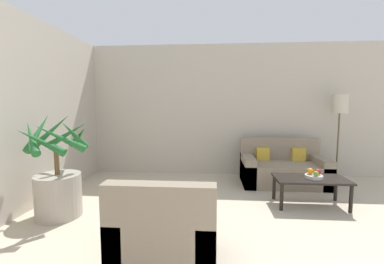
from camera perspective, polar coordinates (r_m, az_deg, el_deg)
name	(u,v)px	position (r m, az deg, el deg)	size (l,w,h in m)	color
wall_back	(263,110)	(5.50, 15.59, 4.64)	(8.73, 0.06, 2.70)	#BCB2A3
potted_palm	(58,183)	(3.82, -27.63, -9.95)	(0.87, 0.88, 1.37)	#ADA393
sofa_loveseat	(282,169)	(5.10, 19.47, -7.80)	(1.49, 0.85, 0.82)	gray
floor_lamp	(340,109)	(5.53, 30.00, 4.38)	(0.28, 0.28, 1.65)	brown
coffee_table	(310,182)	(4.15, 24.84, -9.96)	(1.01, 0.53, 0.41)	black
fruit_bowl	(314,177)	(4.12, 25.43, -8.94)	(0.24, 0.24, 0.05)	beige
apple_red	(318,172)	(4.14, 26.18, -7.95)	(0.08, 0.08, 0.08)	red
apple_green	(316,174)	(4.04, 25.83, -8.33)	(0.08, 0.08, 0.08)	olive
orange_fruit	(310,171)	(4.13, 24.78, -7.91)	(0.09, 0.09, 0.09)	orange
armchair	(166,237)	(2.50, -5.87, -22.12)	(0.89, 0.76, 0.85)	gray
ottoman	(178,210)	(3.26, -3.15, -16.95)	(0.60, 0.45, 0.37)	gray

